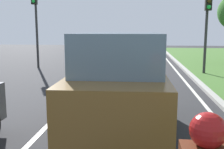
# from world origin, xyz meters

# --- Properties ---
(ground_plane) EXTENTS (60.00, 60.00, 0.00)m
(ground_plane) POSITION_xyz_m (0.00, 14.00, 0.00)
(ground_plane) COLOR #262628
(lane_line_center) EXTENTS (0.12, 32.00, 0.01)m
(lane_line_center) POSITION_xyz_m (-0.70, 14.00, 0.00)
(lane_line_center) COLOR silver
(lane_line_center) RESTS_ON ground
(lane_line_right_edge) EXTENTS (0.12, 32.00, 0.01)m
(lane_line_right_edge) POSITION_xyz_m (3.60, 14.00, 0.00)
(lane_line_right_edge) COLOR silver
(lane_line_right_edge) RESTS_ON ground
(curb_right) EXTENTS (0.24, 48.00, 0.12)m
(curb_right) POSITION_xyz_m (4.10, 14.00, 0.06)
(curb_right) COLOR #9E9B93
(curb_right) RESTS_ON ground
(car_suv_ahead) EXTENTS (2.05, 4.54, 2.28)m
(car_suv_ahead) POSITION_xyz_m (1.11, 8.65, 1.17)
(car_suv_ahead) COLOR brown
(car_suv_ahead) RESTS_ON ground
(traffic_light_near_right) EXTENTS (0.32, 0.50, 4.30)m
(traffic_light_near_right) POSITION_xyz_m (4.91, 17.37, 2.99)
(traffic_light_near_right) COLOR #2D2D2D
(traffic_light_near_right) RESTS_ON ground
(traffic_light_overhead_left) EXTENTS (0.32, 0.50, 5.10)m
(traffic_light_overhead_left) POSITION_xyz_m (-4.81, 18.94, 3.38)
(traffic_light_overhead_left) COLOR #2D2D2D
(traffic_light_overhead_left) RESTS_ON ground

